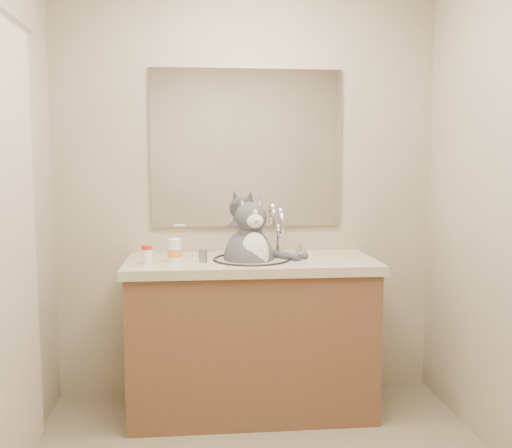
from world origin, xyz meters
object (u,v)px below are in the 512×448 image
at_px(cat, 250,256).
at_px(grey_canister, 203,256).
at_px(pill_bottle_orange, 174,251).
at_px(pill_bottle_redcap, 147,254).

height_order(cat, grey_canister, cat).
relative_size(cat, pill_bottle_orange, 4.40).
bearing_deg(pill_bottle_redcap, pill_bottle_orange, 9.75).
height_order(cat, pill_bottle_orange, cat).
xyz_separation_m(pill_bottle_orange, grey_canister, (0.15, -0.01, -0.03)).
relative_size(pill_bottle_orange, grey_canister, 1.79).
distance_m(cat, pill_bottle_orange, 0.41).
relative_size(cat, grey_canister, 7.88).
bearing_deg(pill_bottle_orange, cat, 8.84).
bearing_deg(pill_bottle_redcap, grey_canister, 2.76).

